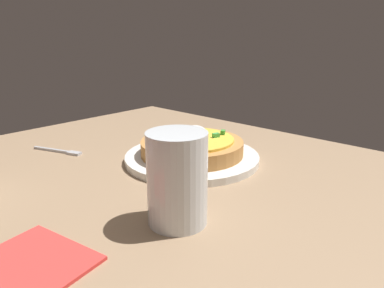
{
  "coord_description": "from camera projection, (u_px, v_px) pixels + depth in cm",
  "views": [
    {
      "loc": [
        -34.2,
        34.84,
        25.64
      ],
      "look_at": [
        7.66,
        -11.27,
        6.13
      ],
      "focal_mm": 32.72,
      "sensor_mm": 36.0,
      "label": 1
    }
  ],
  "objects": [
    {
      "name": "napkin",
      "position": [
        23.0,
        269.0,
        0.35
      ],
      "size": [
        13.62,
        13.62,
        0.4
      ],
      "primitive_type": "cube",
      "rotation": [
        0.0,
        0.0,
        0.17
      ],
      "color": "red",
      "rests_on": "dining_table"
    },
    {
      "name": "cup_near",
      "position": [
        177.0,
        183.0,
        0.43
      ],
      "size": [
        7.55,
        7.55,
        11.81
      ],
      "color": "silver",
      "rests_on": "dining_table"
    },
    {
      "name": "fork",
      "position": [
        61.0,
        151.0,
        0.71
      ],
      "size": [
        11.2,
        4.99,
        0.5
      ],
      "rotation": [
        0.0,
        0.0,
        -2.78
      ],
      "color": "#B7B7BC",
      "rests_on": "dining_table"
    },
    {
      "name": "pizza",
      "position": [
        192.0,
        146.0,
        0.65
      ],
      "size": [
        19.14,
        19.14,
        5.79
      ],
      "color": "#BB7F42",
      "rests_on": "plate"
    },
    {
      "name": "plate",
      "position": [
        192.0,
        157.0,
        0.66
      ],
      "size": [
        25.13,
        25.13,
        1.29
      ],
      "primitive_type": "cylinder",
      "color": "white",
      "rests_on": "dining_table"
    },
    {
      "name": "dining_table",
      "position": [
        180.0,
        199.0,
        0.54
      ],
      "size": [
        106.14,
        82.72,
        2.83
      ],
      "primitive_type": "cube",
      "color": "#937558",
      "rests_on": "ground"
    }
  ]
}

